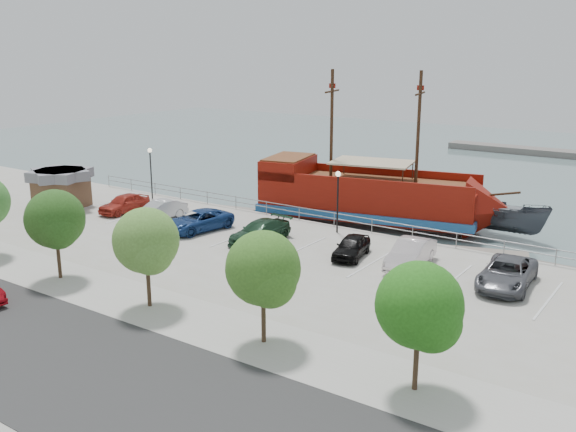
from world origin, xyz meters
The scene contains 23 objects.
ground centered at (0.00, 0.00, -1.00)m, with size 160.00×160.00×0.00m, color slate.
street centered at (0.00, -16.00, 0.01)m, with size 100.00×8.00×0.04m, color #303030.
sidewalk centered at (0.00, -10.00, 0.01)m, with size 100.00×4.00×0.05m, color #B1ACA3.
seawall_railing centered at (0.00, 7.80, 0.53)m, with size 50.00×0.06×1.00m.
pirate_ship centered at (0.30, 13.37, 1.06)m, with size 19.80×9.10×12.28m.
patrol_boat centered at (9.00, 15.23, 0.24)m, with size 2.42×6.43×2.49m, color #40454D.
dock_west centered at (-13.08, 9.20, -0.82)m, with size 6.46×1.85×0.37m, color gray.
dock_mid centered at (8.28, 9.20, -0.78)m, with size 7.68×2.19×0.44m, color gray.
dock_east centered at (14.68, 9.20, -0.81)m, with size 6.49×1.86×0.37m, color slate.
shed centered at (-21.46, 0.18, 1.64)m, with size 4.77×4.77×3.08m.
lamp_post_left centered at (-18.00, 6.50, 2.94)m, with size 0.36×0.36×4.28m.
lamp_post_mid centered at (0.00, 6.50, 2.94)m, with size 0.36×0.36×4.28m.
tree_c centered at (-7.85, -10.07, 3.30)m, with size 3.30×3.20×5.00m.
tree_d centered at (-0.85, -10.07, 3.30)m, with size 3.30×3.20×5.00m.
tree_e centered at (6.15, -10.07, 3.30)m, with size 3.30×3.20×5.00m.
tree_f centered at (13.15, -10.07, 3.30)m, with size 3.30×3.20×5.00m.
parked_car_a centered at (-16.32, 2.00, 0.72)m, with size 1.71×4.25×1.45m, color #A9291D.
parked_car_b centered at (-12.56, 2.02, 0.70)m, with size 1.48×4.26×1.40m, color silver.
parked_car_c centered at (-8.18, 1.43, 0.71)m, with size 2.35×5.10×1.42m, color navy.
parked_car_d centered at (-2.99, 1.66, 0.71)m, with size 1.99×4.89×1.42m, color #1A3A24.
parked_car_e centered at (3.43, 2.36, 0.67)m, with size 1.58×3.91×1.33m, color black.
parked_car_f centered at (7.09, 2.78, 0.79)m, with size 1.67×4.78×1.58m, color silver.
parked_car_g centered at (12.64, 2.71, 0.74)m, with size 2.47×5.35×1.49m, color #56575E.
Camera 1 is at (21.28, -30.32, 12.36)m, focal length 40.00 mm.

